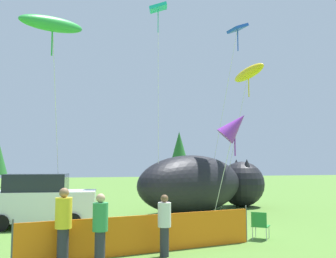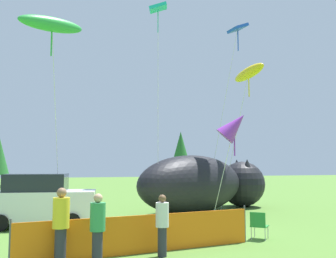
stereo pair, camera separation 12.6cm
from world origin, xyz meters
name	(u,v)px [view 2 (the right image)]	position (x,y,z in m)	size (l,w,h in m)	color
ground_plane	(181,233)	(0.00, 0.00, 0.00)	(120.00, 120.00, 0.00)	#4C752D
parked_car	(41,201)	(-4.96, 2.86, 1.02)	(4.39, 2.45, 2.09)	white
folding_chair	(259,224)	(2.11, -1.88, 0.52)	(0.75, 0.75, 0.90)	#267F33
inflatable_cat	(204,186)	(3.05, 5.35, 1.35)	(8.94, 6.34, 2.93)	black
safety_fence	(144,234)	(-1.94, -2.67, 0.53)	(6.89, 1.18, 1.16)	orange
spectator_in_blue_shirt	(162,223)	(-1.55, -3.19, 0.90)	(0.36, 0.36, 1.65)	#2D2D38
spectator_in_grey_shirt	(98,226)	(-3.32, -3.61, 0.95)	(0.38, 0.38, 1.75)	#2D2D38
spectator_in_yellow_shirt	(61,223)	(-4.19, -3.34, 1.03)	(0.41, 0.41, 1.89)	#2D2D38
kite_yellow_hero	(249,73)	(5.44, 4.74, 7.38)	(1.66, 2.98, 7.80)	silver
kite_purple_delta	(234,126)	(2.94, 1.50, 4.12)	(1.77, 1.97, 4.91)	silver
kite_teal_diamond	(158,12)	(0.36, 4.72, 10.21)	(1.12, 1.98, 10.72)	silver
kite_blue_box	(237,32)	(5.09, 5.31, 9.84)	(2.76, 1.05, 10.33)	silver
kite_green_fish	(52,25)	(-4.71, 2.23, 8.08)	(2.81, 3.08, 8.63)	silver
horizon_tree_west	(181,151)	(12.43, 38.13, 4.42)	(3.01, 3.01, 7.19)	brown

